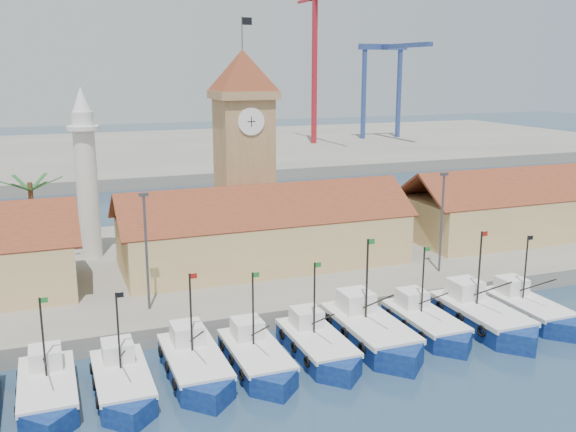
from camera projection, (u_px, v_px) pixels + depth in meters
name	position (u px, v px, depth m)	size (l,w,h in m)	color
ground	(361.00, 368.00, 42.59)	(400.00, 400.00, 0.00)	#1B2B48
quay	(251.00, 259.00, 64.26)	(140.00, 32.00, 1.50)	gray
terminal	(134.00, 153.00, 142.47)	(240.00, 80.00, 2.00)	gray
boat_1	(48.00, 393.00, 37.89)	(3.26, 8.93, 6.76)	#0B1759
boat_2	(123.00, 385.00, 38.91)	(3.23, 8.84, 6.69)	#0B1759
boat_3	(196.00, 367.00, 41.10)	(3.45, 9.46, 7.16)	#0B1759
boat_4	(258.00, 360.00, 42.22)	(3.30, 9.05, 6.85)	#0B1759
boat_5	(319.00, 347.00, 44.03)	(3.35, 9.18, 6.95)	#0B1759
boat_6	(372.00, 334.00, 46.05)	(3.89, 10.67, 8.07)	#0B1759
boat_7	(427.00, 325.00, 47.93)	(3.33, 9.12, 6.90)	#0B1759
boat_8	(484.00, 318.00, 48.89)	(3.80, 10.40, 7.87)	#0B1759
boat_9	(529.00, 311.00, 50.66)	(3.39, 9.30, 7.04)	#0B1759
hall_center	(264.00, 238.00, 59.89)	(27.04, 10.13, 7.61)	tan
hall_right	(537.00, 211.00, 71.01)	(31.20, 10.13, 7.61)	tan
clock_tower	(244.00, 145.00, 63.54)	(5.80, 5.80, 22.70)	tan
minaret	(86.00, 173.00, 60.66)	(3.00, 3.00, 16.30)	silver
palm_tree	(33.00, 218.00, 57.89)	(5.60, 5.03, 8.39)	brown
lamp_posts	(301.00, 231.00, 52.22)	(80.70, 0.25, 9.03)	#3F3F44
crane_red_right	(317.00, 45.00, 145.70)	(1.00, 32.46, 40.74)	#AC1A24
gantry	(389.00, 65.00, 156.67)	(13.00, 22.00, 23.20)	#2C4388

